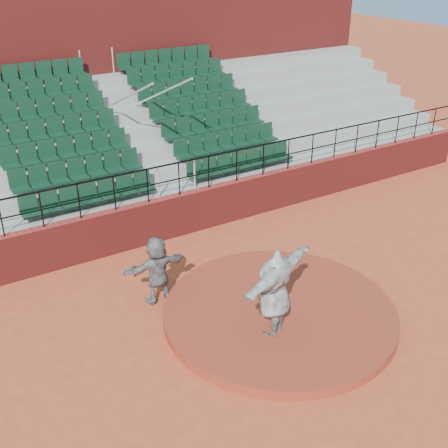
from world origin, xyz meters
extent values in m
plane|color=#AD4527|center=(0.00, 0.00, 0.00)|extent=(90.00, 90.00, 0.00)
cylinder|color=maroon|center=(0.00, 0.00, 0.12)|extent=(5.50, 5.50, 0.25)
cube|color=white|center=(0.00, 0.15, 0.27)|extent=(0.60, 0.15, 0.03)
cube|color=maroon|center=(0.00, 5.00, 0.65)|extent=(24.00, 0.30, 1.30)
cylinder|color=black|center=(0.00, 5.00, 2.30)|extent=(24.00, 0.05, 0.05)
cylinder|color=black|center=(0.00, 5.00, 1.80)|extent=(24.00, 0.04, 0.04)
cylinder|color=black|center=(-5.00, 5.00, 1.80)|extent=(0.04, 0.04, 1.00)
cylinder|color=black|center=(-4.00, 5.00, 1.80)|extent=(0.04, 0.04, 1.00)
cylinder|color=black|center=(-3.00, 5.00, 1.80)|extent=(0.04, 0.04, 1.00)
cylinder|color=black|center=(-2.00, 5.00, 1.80)|extent=(0.04, 0.04, 1.00)
cylinder|color=black|center=(-1.00, 5.00, 1.80)|extent=(0.04, 0.04, 1.00)
cylinder|color=black|center=(0.00, 5.00, 1.80)|extent=(0.04, 0.04, 1.00)
cylinder|color=black|center=(1.00, 5.00, 1.80)|extent=(0.04, 0.04, 1.00)
cylinder|color=black|center=(2.00, 5.00, 1.80)|extent=(0.04, 0.04, 1.00)
cylinder|color=black|center=(3.00, 5.00, 1.80)|extent=(0.04, 0.04, 1.00)
cylinder|color=black|center=(4.00, 5.00, 1.80)|extent=(0.04, 0.04, 1.00)
cylinder|color=black|center=(5.00, 5.00, 1.80)|extent=(0.04, 0.04, 1.00)
cylinder|color=black|center=(6.00, 5.00, 1.80)|extent=(0.04, 0.04, 1.00)
cylinder|color=black|center=(7.00, 5.00, 1.80)|extent=(0.04, 0.04, 1.00)
cylinder|color=black|center=(8.00, 5.00, 1.80)|extent=(0.04, 0.04, 1.00)
cylinder|color=black|center=(9.00, 5.00, 1.80)|extent=(0.04, 0.04, 1.00)
cylinder|color=black|center=(10.00, 5.00, 1.80)|extent=(0.04, 0.04, 1.00)
cylinder|color=black|center=(11.00, 5.00, 1.80)|extent=(0.04, 0.04, 1.00)
cube|color=gray|center=(0.00, 5.58, 0.65)|extent=(24.00, 0.85, 1.30)
cube|color=#103220|center=(-2.53, 5.59, 1.66)|extent=(3.85, 0.48, 0.72)
cube|color=#103220|center=(2.53, 5.59, 1.66)|extent=(3.85, 0.48, 0.72)
cube|color=gray|center=(0.00, 6.43, 0.85)|extent=(24.00, 0.85, 1.70)
cube|color=#103220|center=(-2.53, 6.44, 2.06)|extent=(3.85, 0.48, 0.72)
cube|color=#103220|center=(2.53, 6.44, 2.06)|extent=(3.85, 0.48, 0.72)
cube|color=gray|center=(0.00, 7.28, 1.05)|extent=(24.00, 0.85, 2.10)
cube|color=#103220|center=(-2.53, 7.29, 2.46)|extent=(3.85, 0.48, 0.72)
cube|color=#103220|center=(2.53, 7.29, 2.46)|extent=(3.85, 0.48, 0.72)
cube|color=gray|center=(0.00, 8.12, 1.25)|extent=(24.00, 0.85, 2.50)
cube|color=#103220|center=(-2.53, 8.13, 2.86)|extent=(3.85, 0.48, 0.72)
cube|color=#103220|center=(2.53, 8.13, 2.86)|extent=(3.85, 0.48, 0.72)
cube|color=gray|center=(0.00, 8.97, 1.45)|extent=(24.00, 0.85, 2.90)
cube|color=#103220|center=(-2.53, 8.98, 3.26)|extent=(3.85, 0.48, 0.72)
cube|color=#103220|center=(2.53, 8.98, 3.26)|extent=(3.85, 0.48, 0.72)
cube|color=gray|center=(0.00, 9.82, 1.65)|extent=(24.00, 0.85, 3.30)
cube|color=#103220|center=(-2.53, 9.83, 3.66)|extent=(3.85, 0.48, 0.72)
cube|color=#103220|center=(2.53, 9.83, 3.66)|extent=(3.85, 0.48, 0.72)
cube|color=gray|center=(0.00, 10.68, 1.85)|extent=(24.00, 0.85, 3.70)
cube|color=#103220|center=(-2.53, 10.69, 4.06)|extent=(3.85, 0.48, 0.72)
cube|color=#103220|center=(2.53, 10.69, 4.06)|extent=(3.85, 0.48, 0.72)
cylinder|color=silver|center=(-0.60, 8.12, 3.40)|extent=(0.06, 5.97, 2.46)
cylinder|color=silver|center=(0.60, 8.12, 3.40)|extent=(0.06, 5.97, 2.46)
cube|color=maroon|center=(0.00, 12.60, 3.55)|extent=(24.00, 3.00, 7.10)
imported|color=black|center=(-0.68, -0.64, 1.29)|extent=(2.62, 1.66, 2.08)
imported|color=black|center=(-2.12, 2.15, 0.87)|extent=(1.63, 0.53, 1.75)
camera|label=1|loc=(-6.84, -8.59, 8.01)|focal=45.00mm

